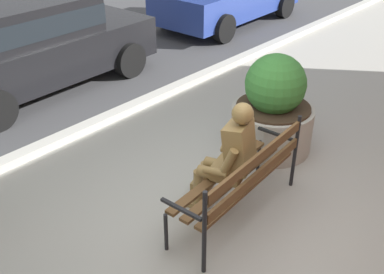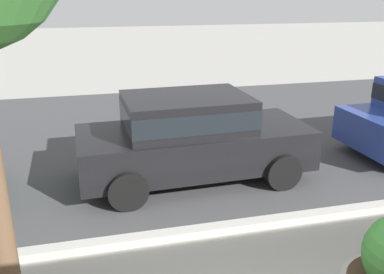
% 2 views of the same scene
% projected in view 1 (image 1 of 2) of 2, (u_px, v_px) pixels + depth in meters
% --- Properties ---
extents(ground_plane, '(80.00, 80.00, 0.00)m').
position_uv_depth(ground_plane, '(232.00, 229.00, 4.79)').
color(ground_plane, '#9E9B93').
extents(curb_stone, '(60.00, 0.20, 0.12)m').
position_uv_depth(curb_stone, '(72.00, 134.00, 6.43)').
color(curb_stone, '#B2AFA8').
rests_on(curb_stone, ground).
extents(park_bench, '(1.83, 0.64, 0.95)m').
position_uv_depth(park_bench, '(243.00, 177.00, 4.70)').
color(park_bench, brown).
rests_on(park_bench, ground).
extents(bronze_statue_seated, '(0.61, 0.87, 1.37)m').
position_uv_depth(bronze_statue_seated, '(226.00, 160.00, 4.75)').
color(bronze_statue_seated, olive).
rests_on(bronze_statue_seated, ground).
extents(concrete_planter, '(1.09, 1.09, 1.34)m').
position_uv_depth(concrete_planter, '(273.00, 111.00, 5.95)').
color(concrete_planter, '#A8A399').
rests_on(concrete_planter, ground).
extents(parked_car_black, '(4.15, 2.02, 1.56)m').
position_uv_depth(parked_car_black, '(32.00, 42.00, 7.55)').
color(parked_car_black, black).
rests_on(parked_car_black, ground).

